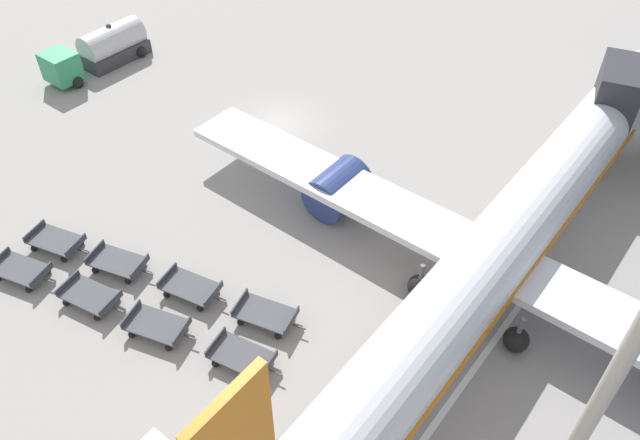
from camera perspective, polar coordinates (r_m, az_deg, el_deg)
The scene contains 12 objects.
ground_plane at distance 43.79m, azimuth -3.84°, elevation 8.82°, with size 500.00×500.00×0.00m, color gray.
airplane at distance 31.97m, azimuth 16.56°, elevation -2.01°, with size 39.13×42.40×12.18m.
fuel_tanker_primary at distance 52.79m, azimuth -19.25°, elevation 14.47°, with size 4.00×8.65×3.02m.
baggage_dolly_row_near_col_a at distance 36.11m, azimuth -25.66°, elevation -4.16°, with size 3.70×2.03×0.92m.
baggage_dolly_row_near_col_b at distance 33.46m, azimuth -20.28°, elevation -6.55°, with size 3.65×1.87×0.92m.
baggage_dolly_row_near_col_c at distance 31.25m, azimuth -14.67°, elevation -9.34°, with size 3.70×2.10×0.92m.
baggage_dolly_row_near_col_d at distance 29.45m, azimuth -7.15°, elevation -12.28°, with size 3.66×1.88×0.92m.
baggage_dolly_row_mid_a_col_a at distance 36.98m, azimuth -22.98°, elevation -1.80°, with size 3.69×2.01×0.92m.
baggage_dolly_row_mid_a_col_b at distance 34.63m, azimuth -17.98°, elevation -3.71°, with size 3.70×2.08×0.92m.
baggage_dolly_row_mid_a_col_c at distance 32.45m, azimuth -11.75°, elevation -6.07°, with size 3.67×1.92×0.92m.
baggage_dolly_row_mid_a_col_d at distance 30.80m, azimuth -4.99°, elevation -8.59°, with size 3.69×2.00×0.92m.
stand_guidance_stripe at distance 28.47m, azimuth 10.53°, elevation -17.78°, with size 3.13×20.18×0.01m.
Camera 1 is at (20.80, -29.71, 24.54)m, focal length 35.00 mm.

